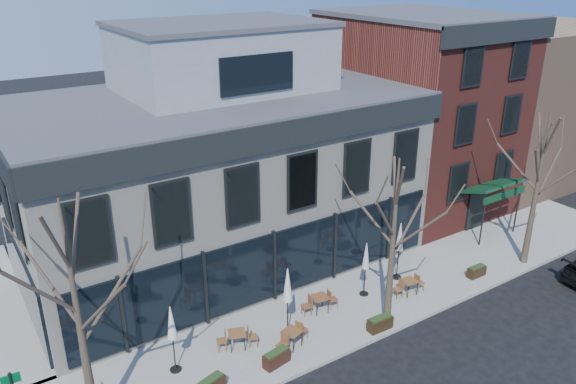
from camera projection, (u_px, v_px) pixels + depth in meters
ground at (274, 303)px, 24.41m from camera, size 120.00×120.00×0.00m
sidewalk_front at (363, 301)px, 24.37m from camera, size 33.50×4.70×0.15m
corner_building at (217, 167)px, 26.55m from camera, size 18.39×10.39×11.10m
red_brick_building at (416, 111)px, 32.71m from camera, size 8.20×11.78×11.18m
bg_building at (508, 98)px, 38.82m from camera, size 12.00×12.00×10.00m
tree_corner at (80, 321)px, 16.00m from camera, size 3.93×3.98×7.92m
tree_mid at (393, 242)px, 21.48m from camera, size 3.50×3.55×7.04m
tree_right at (537, 188)px, 25.97m from camera, size 3.72×3.77×7.48m
cafe_set_1 at (237, 338)px, 21.17m from camera, size 1.62×0.95×0.84m
cafe_set_2 at (292, 337)px, 21.22m from camera, size 1.69×0.89×0.87m
cafe_set_3 at (320, 302)px, 23.38m from camera, size 1.70×0.76×0.87m
cafe_set_4 at (409, 285)px, 24.61m from camera, size 1.63×0.70×0.84m
umbrella_0 at (172, 326)px, 19.44m from camera, size 0.43×0.43×2.69m
umbrella_1 at (288, 289)px, 21.35m from camera, size 0.47×0.47×2.93m
umbrella_3 at (366, 259)px, 24.06m from camera, size 0.41×0.41×2.54m
umbrella_4 at (400, 240)px, 25.28m from camera, size 0.45×0.45×2.80m
planter_1 at (276, 358)px, 20.35m from camera, size 1.10×0.59×0.58m
planter_2 at (380, 323)px, 22.29m from camera, size 1.06×0.45×0.59m
planter_3 at (477, 271)px, 26.07m from camera, size 0.95×0.39×0.53m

